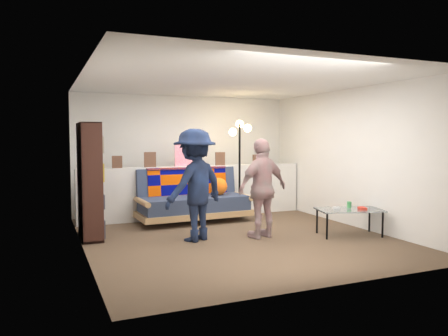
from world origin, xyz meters
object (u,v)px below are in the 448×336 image
at_px(coffee_table, 350,211).
at_px(floor_lamp, 240,148).
at_px(person_right, 263,188).
at_px(person_left, 195,185).
at_px(bookshelf, 90,185).
at_px(futon_sofa, 193,199).

relative_size(coffee_table, floor_lamp, 0.59).
relative_size(coffee_table, person_right, 0.72).
xyz_separation_m(floor_lamp, person_left, (-1.49, -1.60, -0.50)).
height_order(bookshelf, coffee_table, bookshelf).
distance_m(futon_sofa, bookshelf, 2.06).
xyz_separation_m(futon_sofa, floor_lamp, (1.02, 0.14, 0.93)).
distance_m(coffee_table, person_right, 1.45).
xyz_separation_m(floor_lamp, person_right, (-0.46, -1.83, -0.57)).
bearing_deg(floor_lamp, bookshelf, -164.55).
distance_m(futon_sofa, person_right, 1.81).
height_order(futon_sofa, coffee_table, futon_sofa).
bearing_deg(bookshelf, person_right, -22.54).
xyz_separation_m(person_left, person_right, (1.03, -0.23, -0.07)).
bearing_deg(coffee_table, person_right, 163.09).
height_order(futon_sofa, person_left, person_left).
bearing_deg(person_right, floor_lamp, -117.38).
xyz_separation_m(coffee_table, person_right, (-1.34, 0.41, 0.38)).
xyz_separation_m(futon_sofa, bookshelf, (-1.90, -0.66, 0.42)).
bearing_deg(coffee_table, person_left, 165.01).
relative_size(bookshelf, person_right, 1.16).
height_order(coffee_table, person_left, person_left).
xyz_separation_m(futon_sofa, coffee_table, (1.90, -2.09, -0.02)).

